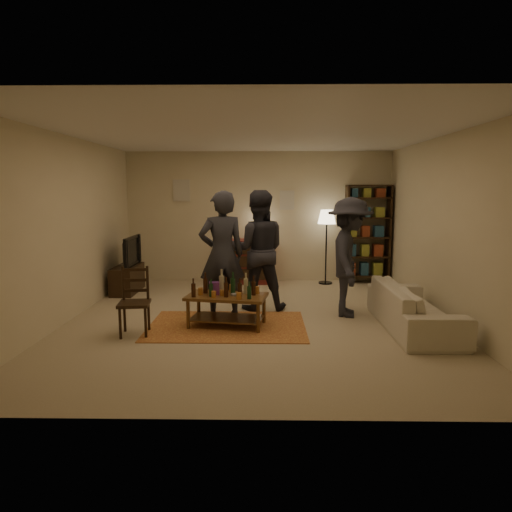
{
  "coord_description": "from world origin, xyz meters",
  "views": [
    {
      "loc": [
        0.12,
        -6.58,
        1.91
      ],
      "look_at": [
        0.0,
        0.1,
        0.94
      ],
      "focal_mm": 32.0,
      "sensor_mm": 36.0,
      "label": 1
    }
  ],
  "objects_px": {
    "coffee_table": "(227,299)",
    "sofa": "(414,307)",
    "person_left": "(222,255)",
    "person_by_sofa": "(350,257)",
    "dresser": "(249,260)",
    "dining_chair": "(135,299)",
    "tv_stand": "(127,272)",
    "bookshelf": "(367,233)",
    "floor_lamp": "(327,222)",
    "person_right": "(258,250)"
  },
  "relations": [
    {
      "from": "coffee_table",
      "to": "person_by_sofa",
      "type": "relative_size",
      "value": 0.66
    },
    {
      "from": "sofa",
      "to": "person_right",
      "type": "xyz_separation_m",
      "value": [
        -2.18,
        1.01,
        0.65
      ]
    },
    {
      "from": "dresser",
      "to": "sofa",
      "type": "height_order",
      "value": "dresser"
    },
    {
      "from": "tv_stand",
      "to": "floor_lamp",
      "type": "distance_m",
      "value": 4.03
    },
    {
      "from": "floor_lamp",
      "to": "person_by_sofa",
      "type": "xyz_separation_m",
      "value": [
        0.03,
        -2.39,
        -0.37
      ]
    },
    {
      "from": "tv_stand",
      "to": "sofa",
      "type": "relative_size",
      "value": 0.51
    },
    {
      "from": "person_right",
      "to": "bookshelf",
      "type": "bearing_deg",
      "value": -137.89
    },
    {
      "from": "tv_stand",
      "to": "person_right",
      "type": "xyz_separation_m",
      "value": [
        2.47,
        -1.19,
        0.57
      ]
    },
    {
      "from": "bookshelf",
      "to": "person_left",
      "type": "xyz_separation_m",
      "value": [
        -2.75,
        -2.62,
        -0.08
      ]
    },
    {
      "from": "dresser",
      "to": "sofa",
      "type": "relative_size",
      "value": 0.65
    },
    {
      "from": "coffee_table",
      "to": "sofa",
      "type": "bearing_deg",
      "value": -1.24
    },
    {
      "from": "dining_chair",
      "to": "person_left",
      "type": "relative_size",
      "value": 0.48
    },
    {
      "from": "tv_stand",
      "to": "sofa",
      "type": "distance_m",
      "value": 5.14
    },
    {
      "from": "tv_stand",
      "to": "person_left",
      "type": "bearing_deg",
      "value": -40.22
    },
    {
      "from": "tv_stand",
      "to": "person_by_sofa",
      "type": "bearing_deg",
      "value": -21.77
    },
    {
      "from": "person_right",
      "to": "dresser",
      "type": "bearing_deg",
      "value": -86.3
    },
    {
      "from": "coffee_table",
      "to": "dresser",
      "type": "bearing_deg",
      "value": 86.06
    },
    {
      "from": "dresser",
      "to": "floor_lamp",
      "type": "relative_size",
      "value": 0.9
    },
    {
      "from": "person_by_sofa",
      "to": "bookshelf",
      "type": "bearing_deg",
      "value": -7.46
    },
    {
      "from": "dining_chair",
      "to": "coffee_table",
      "type": "bearing_deg",
      "value": 9.47
    },
    {
      "from": "bookshelf",
      "to": "floor_lamp",
      "type": "relative_size",
      "value": 1.33
    },
    {
      "from": "person_by_sofa",
      "to": "tv_stand",
      "type": "bearing_deg",
      "value": 78.96
    },
    {
      "from": "coffee_table",
      "to": "floor_lamp",
      "type": "bearing_deg",
      "value": 59.08
    },
    {
      "from": "coffee_table",
      "to": "person_by_sofa",
      "type": "height_order",
      "value": "person_by_sofa"
    },
    {
      "from": "floor_lamp",
      "to": "person_right",
      "type": "bearing_deg",
      "value": -123.89
    },
    {
      "from": "dining_chair",
      "to": "floor_lamp",
      "type": "relative_size",
      "value": 0.61
    },
    {
      "from": "coffee_table",
      "to": "bookshelf",
      "type": "distance_m",
      "value": 4.14
    },
    {
      "from": "coffee_table",
      "to": "person_by_sofa",
      "type": "bearing_deg",
      "value": 18.29
    },
    {
      "from": "floor_lamp",
      "to": "person_left",
      "type": "bearing_deg",
      "value": -127.36
    },
    {
      "from": "person_left",
      "to": "person_by_sofa",
      "type": "xyz_separation_m",
      "value": [
        1.93,
        0.09,
        -0.05
      ]
    },
    {
      "from": "dresser",
      "to": "floor_lamp",
      "type": "xyz_separation_m",
      "value": [
        1.58,
        -0.06,
        0.8
      ]
    },
    {
      "from": "sofa",
      "to": "person_left",
      "type": "xyz_separation_m",
      "value": [
        -2.71,
        0.56,
        0.65
      ]
    },
    {
      "from": "bookshelf",
      "to": "sofa",
      "type": "bearing_deg",
      "value": -90.82
    },
    {
      "from": "sofa",
      "to": "person_right",
      "type": "height_order",
      "value": "person_right"
    },
    {
      "from": "dining_chair",
      "to": "person_left",
      "type": "bearing_deg",
      "value": 31.29
    },
    {
      "from": "tv_stand",
      "to": "floor_lamp",
      "type": "height_order",
      "value": "floor_lamp"
    },
    {
      "from": "dresser",
      "to": "tv_stand",
      "type": "bearing_deg",
      "value": -157.93
    },
    {
      "from": "coffee_table",
      "to": "sofa",
      "type": "height_order",
      "value": "coffee_table"
    },
    {
      "from": "bookshelf",
      "to": "floor_lamp",
      "type": "xyz_separation_m",
      "value": [
        -0.86,
        -0.13,
        0.24
      ]
    },
    {
      "from": "coffee_table",
      "to": "person_left",
      "type": "xyz_separation_m",
      "value": [
        -0.11,
        0.51,
        0.55
      ]
    },
    {
      "from": "person_left",
      "to": "bookshelf",
      "type": "bearing_deg",
      "value": -153.65
    },
    {
      "from": "coffee_table",
      "to": "person_right",
      "type": "height_order",
      "value": "person_right"
    },
    {
      "from": "coffee_table",
      "to": "sofa",
      "type": "distance_m",
      "value": 2.61
    },
    {
      "from": "coffee_table",
      "to": "tv_stand",
      "type": "distance_m",
      "value": 2.96
    },
    {
      "from": "person_left",
      "to": "coffee_table",
      "type": "bearing_deg",
      "value": 84.63
    },
    {
      "from": "dresser",
      "to": "person_right",
      "type": "bearing_deg",
      "value": -84.16
    },
    {
      "from": "person_left",
      "to": "floor_lamp",
      "type": "bearing_deg",
      "value": -144.54
    },
    {
      "from": "person_by_sofa",
      "to": "dresser",
      "type": "bearing_deg",
      "value": 43.97
    },
    {
      "from": "sofa",
      "to": "bookshelf",
      "type": "bearing_deg",
      "value": -0.82
    },
    {
      "from": "person_right",
      "to": "dining_chair",
      "type": "bearing_deg",
      "value": 36.87
    }
  ]
}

